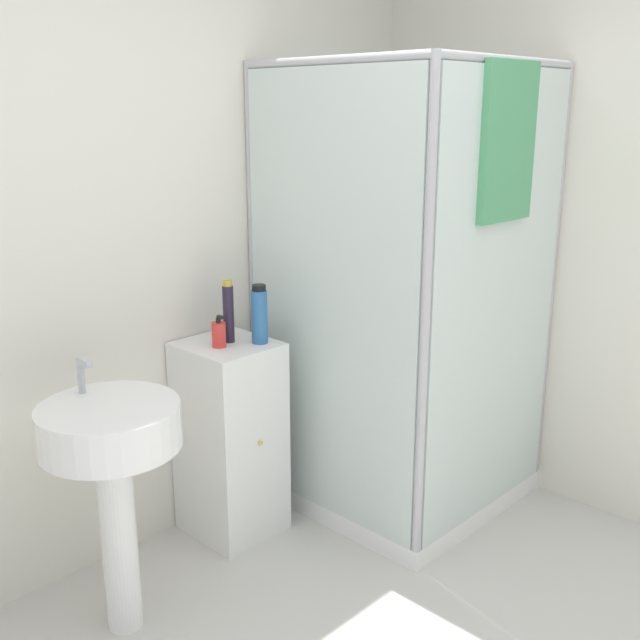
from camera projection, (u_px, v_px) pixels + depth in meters
wall_back at (105, 256)px, 2.86m from camera, size 6.40×0.06×2.50m
shower_enclosure at (405, 399)px, 3.42m from camera, size 0.99×1.02×1.98m
vanity_cabinet at (230, 438)px, 3.21m from camera, size 0.35×0.40×0.86m
sink at (112, 455)px, 2.51m from camera, size 0.47×0.47×0.98m
soap_dispenser at (219, 334)px, 3.03m from camera, size 0.06×0.06×0.13m
shampoo_bottle_tall_black at (228, 312)px, 3.07m from camera, size 0.05×0.05×0.26m
shampoo_bottle_blue at (259, 315)px, 3.07m from camera, size 0.07×0.07×0.25m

